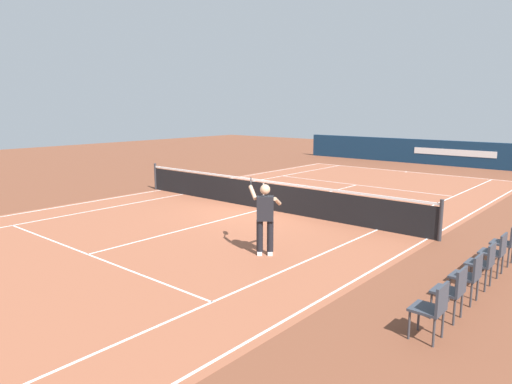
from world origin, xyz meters
TOP-DOWN VIEW (x-y plane):
  - ground_plane at (0.00, 0.00)m, footprint 60.00×60.00m
  - court_slab at (0.00, 0.00)m, footprint 24.20×11.40m
  - court_line_markings at (0.00, 0.00)m, footprint 23.85×11.05m
  - tennis_net at (0.00, 0.00)m, footprint 0.10×11.70m
  - stadium_barrier at (-15.90, 0.00)m, footprint 0.26×17.00m
  - tennis_player_near at (3.74, 3.11)m, footprint 0.73×1.09m
  - tennis_ball at (-2.64, 3.36)m, footprint 0.07×0.07m
  - spectator_chair_0 at (0.88, 7.51)m, footprint 0.44×0.44m
  - spectator_chair_1 at (1.75, 7.51)m, footprint 0.44×0.44m
  - spectator_chair_2 at (2.63, 7.51)m, footprint 0.44×0.44m
  - spectator_chair_3 at (3.50, 7.51)m, footprint 0.44×0.44m
  - spectator_chair_4 at (4.38, 7.51)m, footprint 0.44×0.44m
  - spectator_chair_5 at (5.25, 7.51)m, footprint 0.44×0.44m

SIDE VIEW (x-z plane):
  - ground_plane at x=0.00m, z-range 0.00..0.00m
  - court_slab at x=0.00m, z-range 0.00..0.00m
  - court_line_markings at x=0.00m, z-range 0.00..0.01m
  - tennis_ball at x=-2.64m, z-range 0.00..0.07m
  - tennis_net at x=0.00m, z-range -0.05..1.03m
  - spectator_chair_0 at x=0.88m, z-range 0.08..0.96m
  - spectator_chair_1 at x=1.75m, z-range 0.08..0.96m
  - spectator_chair_2 at x=2.63m, z-range 0.08..0.96m
  - spectator_chair_3 at x=3.50m, z-range 0.08..0.96m
  - spectator_chair_4 at x=4.38m, z-range 0.08..0.96m
  - spectator_chair_5 at x=5.25m, z-range 0.08..0.96m
  - stadium_barrier at x=-15.90m, z-range 0.00..1.46m
  - tennis_player_near at x=3.74m, z-range 0.08..1.78m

